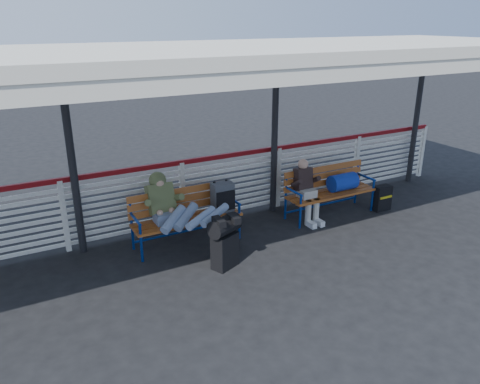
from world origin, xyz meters
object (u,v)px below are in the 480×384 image
bench_right (335,185)px  traveler_man (185,213)px  bench_left (199,206)px  companion_person (307,190)px  suitcase_side (382,198)px  luggage_stack (225,240)px

bench_right → traveler_man: size_ratio=1.10×
traveler_man → bench_left: bearing=41.4°
companion_person → suitcase_side: size_ratio=2.32×
luggage_stack → traveler_man: 0.81m
luggage_stack → companion_person: companion_person is taller
traveler_man → companion_person: traveler_man is taller
traveler_man → companion_person: (2.44, 0.16, -0.11)m
companion_person → suitcase_side: 1.66m
luggage_stack → bench_right: bearing=-6.1°
traveler_man → suitcase_side: traveler_man is taller
traveler_man → suitcase_side: bearing=-2.0°
luggage_stack → bench_left: (0.04, 1.03, 0.16)m
luggage_stack → companion_person: bearing=-1.4°
bench_left → bench_right: bearing=-3.6°
bench_right → traveler_man: traveler_man is taller
luggage_stack → traveler_man: bearing=93.4°
bench_right → suitcase_side: bench_right is taller
traveler_man → suitcase_side: 4.07m
luggage_stack → companion_person: size_ratio=0.72×
bench_left → traveler_man: size_ratio=1.10×
bench_left → traveler_man: bearing=-138.6°
bench_left → suitcase_side: bench_left is taller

